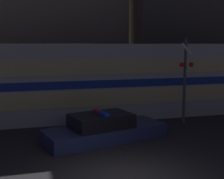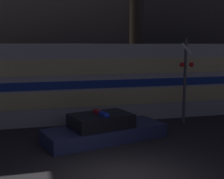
# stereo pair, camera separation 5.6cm
# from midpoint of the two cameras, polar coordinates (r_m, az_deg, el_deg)

# --- Properties ---
(train) EXTENTS (22.04, 3.07, 3.90)m
(train) POSITION_cam_midpoint_polar(r_m,az_deg,el_deg) (17.01, 0.80, 1.77)
(train) COLOR #B7BABF
(train) RESTS_ON ground_plane
(police_car) EXTENTS (5.27, 2.95, 1.22)m
(police_car) POSITION_cam_midpoint_polar(r_m,az_deg,el_deg) (12.81, -1.56, -7.33)
(police_car) COLOR navy
(police_car) RESTS_ON ground_plane
(crossing_signal_near) EXTENTS (0.73, 0.33, 4.17)m
(crossing_signal_near) POSITION_cam_midpoint_polar(r_m,az_deg,el_deg) (15.56, 13.12, 2.24)
(crossing_signal_near) COLOR #4C4C51
(crossing_signal_near) RESTS_ON ground_plane
(building_left) EXTENTS (9.46, 4.00, 7.94)m
(building_left) POSITION_cam_midpoint_polar(r_m,az_deg,el_deg) (24.41, -9.20, 8.42)
(building_left) COLOR #726656
(building_left) RESTS_ON ground_plane
(building_center) EXTENTS (7.46, 4.10, 10.97)m
(building_center) POSITION_cam_midpoint_polar(r_m,az_deg,el_deg) (26.16, 11.78, 11.66)
(building_center) COLOR #47423D
(building_center) RESTS_ON ground_plane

